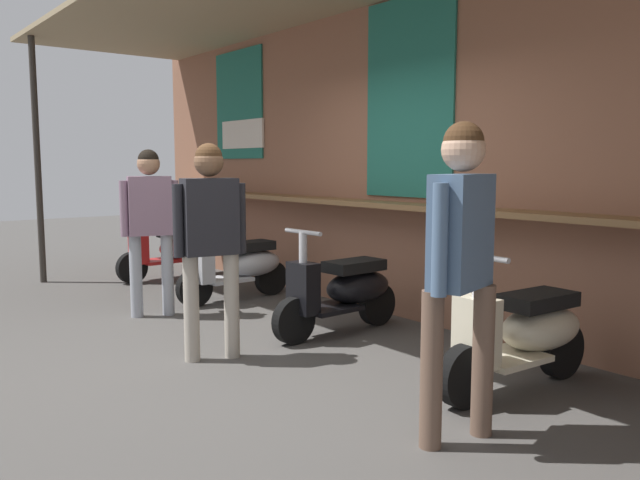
{
  "coord_description": "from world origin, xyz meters",
  "views": [
    {
      "loc": [
        4.3,
        -2.59,
        1.52
      ],
      "look_at": [
        -0.56,
        1.22,
        0.78
      ],
      "focal_mm": 35.91,
      "sensor_mm": 36.0,
      "label": 1
    }
  ],
  "objects_px": {
    "scooter_red": "(173,249)",
    "shopper_with_handbag": "(152,216)",
    "scooter_silver": "(240,265)",
    "scooter_black": "(345,290)",
    "scooter_cream": "(525,333)",
    "shopper_browsing": "(461,246)",
    "shopper_passing": "(210,228)"
  },
  "relations": [
    {
      "from": "scooter_black",
      "to": "scooter_cream",
      "type": "xyz_separation_m",
      "value": [
        1.88,
        -0.0,
        0.0
      ]
    },
    {
      "from": "scooter_silver",
      "to": "shopper_with_handbag",
      "type": "distance_m",
      "value": 1.26
    },
    {
      "from": "scooter_black",
      "to": "scooter_cream",
      "type": "height_order",
      "value": "same"
    },
    {
      "from": "shopper_browsing",
      "to": "shopper_passing",
      "type": "relative_size",
      "value": 1.04
    },
    {
      "from": "scooter_silver",
      "to": "shopper_browsing",
      "type": "bearing_deg",
      "value": 74.22
    },
    {
      "from": "shopper_browsing",
      "to": "shopper_passing",
      "type": "height_order",
      "value": "shopper_browsing"
    },
    {
      "from": "scooter_red",
      "to": "shopper_with_handbag",
      "type": "height_order",
      "value": "shopper_with_handbag"
    },
    {
      "from": "scooter_cream",
      "to": "shopper_browsing",
      "type": "distance_m",
      "value": 1.24
    },
    {
      "from": "shopper_with_handbag",
      "to": "shopper_passing",
      "type": "height_order",
      "value": "shopper_passing"
    },
    {
      "from": "shopper_passing",
      "to": "scooter_cream",
      "type": "bearing_deg",
      "value": -134.17
    },
    {
      "from": "scooter_silver",
      "to": "shopper_with_handbag",
      "type": "relative_size",
      "value": 0.84
    },
    {
      "from": "scooter_black",
      "to": "shopper_browsing",
      "type": "xyz_separation_m",
      "value": [
        2.13,
        -1.0,
        0.7
      ]
    },
    {
      "from": "scooter_black",
      "to": "shopper_passing",
      "type": "height_order",
      "value": "shopper_passing"
    },
    {
      "from": "shopper_with_handbag",
      "to": "shopper_browsing",
      "type": "xyz_separation_m",
      "value": [
        3.81,
        0.09,
        0.07
      ]
    },
    {
      "from": "scooter_red",
      "to": "shopper_browsing",
      "type": "xyz_separation_m",
      "value": [
        5.69,
        -1.0,
        0.7
      ]
    },
    {
      "from": "scooter_red",
      "to": "shopper_with_handbag",
      "type": "xyz_separation_m",
      "value": [
        1.88,
        -1.09,
        0.62
      ]
    },
    {
      "from": "scooter_red",
      "to": "shopper_with_handbag",
      "type": "bearing_deg",
      "value": 56.97
    },
    {
      "from": "scooter_red",
      "to": "scooter_cream",
      "type": "bearing_deg",
      "value": 87.04
    },
    {
      "from": "scooter_cream",
      "to": "shopper_with_handbag",
      "type": "relative_size",
      "value": 0.84
    },
    {
      "from": "scooter_silver",
      "to": "scooter_black",
      "type": "relative_size",
      "value": 1.0
    },
    {
      "from": "scooter_red",
      "to": "shopper_passing",
      "type": "xyz_separation_m",
      "value": [
        3.53,
        -1.33,
        0.65
      ]
    },
    {
      "from": "scooter_red",
      "to": "scooter_black",
      "type": "bearing_deg",
      "value": 87.04
    },
    {
      "from": "scooter_red",
      "to": "scooter_cream",
      "type": "xyz_separation_m",
      "value": [
        5.43,
        -0.0,
        0.0
      ]
    },
    {
      "from": "scooter_red",
      "to": "shopper_passing",
      "type": "distance_m",
      "value": 3.82
    },
    {
      "from": "scooter_cream",
      "to": "shopper_with_handbag",
      "type": "xyz_separation_m",
      "value": [
        -3.55,
        -1.09,
        0.62
      ]
    },
    {
      "from": "shopper_browsing",
      "to": "shopper_passing",
      "type": "xyz_separation_m",
      "value": [
        -2.16,
        -0.33,
        -0.05
      ]
    },
    {
      "from": "scooter_silver",
      "to": "shopper_browsing",
      "type": "height_order",
      "value": "shopper_browsing"
    },
    {
      "from": "scooter_red",
      "to": "scooter_black",
      "type": "height_order",
      "value": "same"
    },
    {
      "from": "scooter_silver",
      "to": "shopper_browsing",
      "type": "distance_m",
      "value": 4.13
    },
    {
      "from": "scooter_silver",
      "to": "scooter_black",
      "type": "bearing_deg",
      "value": 88.41
    },
    {
      "from": "scooter_black",
      "to": "shopper_with_handbag",
      "type": "height_order",
      "value": "shopper_with_handbag"
    },
    {
      "from": "scooter_red",
      "to": "shopper_browsing",
      "type": "distance_m",
      "value": 5.82
    }
  ]
}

